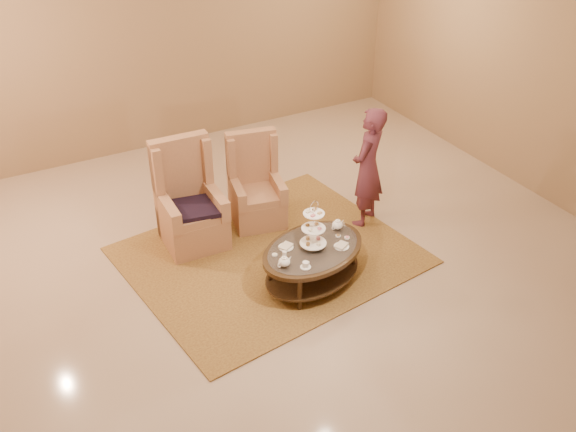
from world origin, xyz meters
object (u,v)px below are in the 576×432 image
tea_table (313,254)px  armchair_left (190,209)px  armchair_right (256,192)px  person (368,168)px

tea_table → armchair_left: armchair_left is taller
armchair_left → armchair_right: (0.92, 0.06, -0.05)m
armchair_left → person: person is taller
armchair_left → person: 2.26m
person → tea_table: bearing=-0.9°
armchair_left → person: (2.13, -0.68, 0.34)m
armchair_right → person: person is taller
armchair_right → tea_table: bearing=-79.4°
tea_table → armchair_right: armchair_right is taller
armchair_right → person: (1.21, -0.74, 0.40)m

